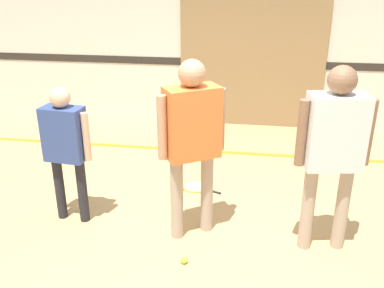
% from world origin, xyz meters
% --- Properties ---
extents(ground_plane, '(16.00, 16.00, 0.00)m').
position_xyz_m(ground_plane, '(0.00, 0.00, 0.00)').
color(ground_plane, tan).
extents(wall_back, '(16.00, 0.07, 3.20)m').
position_xyz_m(wall_back, '(0.00, 3.53, 1.60)').
color(wall_back, silver).
rests_on(wall_back, ground_plane).
extents(wall_panel, '(2.30, 0.05, 2.07)m').
position_xyz_m(wall_panel, '(0.36, 3.47, 1.04)').
color(wall_panel, '#93754C').
rests_on(wall_panel, ground_plane).
extents(floor_stripe, '(14.40, 0.10, 0.01)m').
position_xyz_m(floor_stripe, '(0.00, 2.22, 0.00)').
color(floor_stripe, orange).
rests_on(floor_stripe, ground_plane).
extents(person_instructor, '(0.57, 0.48, 1.72)m').
position_xyz_m(person_instructor, '(-0.10, 0.17, 1.07)').
color(person_instructor, tan).
rests_on(person_instructor, ground_plane).
extents(person_student_left, '(0.54, 0.26, 1.41)m').
position_xyz_m(person_student_left, '(-1.36, 0.23, 0.87)').
color(person_student_left, '#232328').
rests_on(person_student_left, ground_plane).
extents(person_student_right, '(0.64, 0.34, 1.72)m').
position_xyz_m(person_student_right, '(1.13, 0.12, 1.06)').
color(person_student_right, tan).
rests_on(person_student_right, ground_plane).
extents(racket_spare_on_floor, '(0.54, 0.41, 0.03)m').
position_xyz_m(racket_spare_on_floor, '(-0.19, 1.11, 0.01)').
color(racket_spare_on_floor, '#C6D838').
rests_on(racket_spare_on_floor, ground_plane).
extents(tennis_ball_near_instructor, '(0.07, 0.07, 0.07)m').
position_xyz_m(tennis_ball_near_instructor, '(-0.09, -0.32, 0.03)').
color(tennis_ball_near_instructor, '#CCE038').
rests_on(tennis_ball_near_instructor, ground_plane).
extents(tennis_ball_by_spare_racket, '(0.07, 0.07, 0.07)m').
position_xyz_m(tennis_ball_by_spare_racket, '(-0.35, 1.02, 0.03)').
color(tennis_ball_by_spare_racket, '#CCE038').
rests_on(tennis_ball_by_spare_racket, ground_plane).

